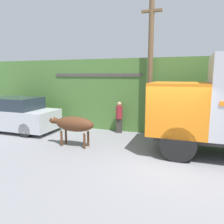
% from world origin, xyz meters
% --- Properties ---
extents(ground_plane, '(60.00, 60.00, 0.00)m').
position_xyz_m(ground_plane, '(0.00, 0.00, 0.00)').
color(ground_plane, gray).
extents(hillside_embankment, '(32.00, 5.86, 3.68)m').
position_xyz_m(hillside_embankment, '(0.00, 6.48, 1.84)').
color(hillside_embankment, '#4C7A38').
rests_on(hillside_embankment, ground_plane).
extents(building_backdrop, '(4.81, 2.70, 2.95)m').
position_xyz_m(building_backdrop, '(-3.99, 4.86, 1.49)').
color(building_backdrop, '#8CC69E').
rests_on(building_backdrop, ground_plane).
extents(brown_cow, '(2.01, 0.61, 1.23)m').
position_xyz_m(brown_cow, '(-3.71, 0.60, 0.91)').
color(brown_cow, '#512D19').
rests_on(brown_cow, ground_plane).
extents(parked_suv, '(4.64, 1.85, 1.74)m').
position_xyz_m(parked_suv, '(-7.89, 1.78, 0.84)').
color(parked_suv, silver).
rests_on(parked_suv, ground_plane).
extents(pedestrian_on_hill, '(0.37, 0.37, 1.56)m').
position_xyz_m(pedestrian_on_hill, '(-2.61, 3.20, 0.86)').
color(pedestrian_on_hill, '#38332D').
rests_on(pedestrian_on_hill, ground_plane).
extents(utility_pole, '(0.90, 0.24, 6.41)m').
position_xyz_m(utility_pole, '(-1.14, 3.21, 3.32)').
color(utility_pole, brown).
rests_on(utility_pole, ground_plane).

